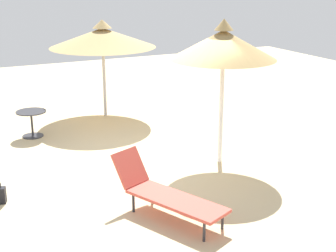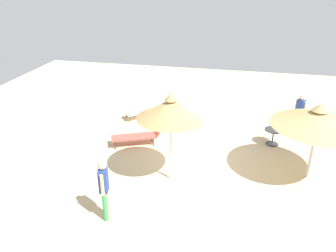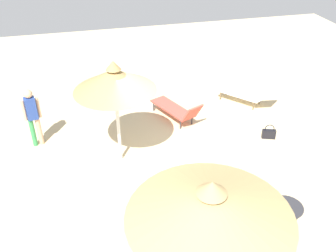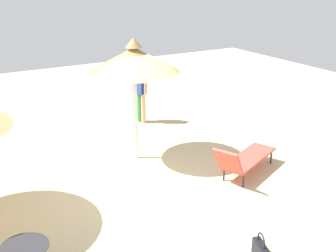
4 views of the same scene
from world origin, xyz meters
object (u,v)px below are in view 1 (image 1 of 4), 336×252
object	(u,v)px
parasol_umbrella_front	(103,37)
parasol_umbrella_far_left	(223,45)
lounge_chair_center	(164,192)
side_table_round	(32,119)

from	to	relation	value
parasol_umbrella_front	parasol_umbrella_far_left	bearing A→B (deg)	-77.28
parasol_umbrella_front	parasol_umbrella_far_left	world-z (taller)	parasol_umbrella_far_left
parasol_umbrella_front	lounge_chair_center	size ratio (longest dim) A/B	1.33
parasol_umbrella_front	parasol_umbrella_far_left	size ratio (longest dim) A/B	0.96
parasol_umbrella_front	lounge_chair_center	bearing A→B (deg)	-100.37
parasol_umbrella_far_left	lounge_chair_center	distance (m)	3.24
parasol_umbrella_front	side_table_round	bearing A→B (deg)	-155.97
parasol_umbrella_front	lounge_chair_center	world-z (taller)	parasol_umbrella_front
lounge_chair_center	side_table_round	size ratio (longest dim) A/B	2.98
side_table_round	parasol_umbrella_far_left	bearing A→B (deg)	-46.84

